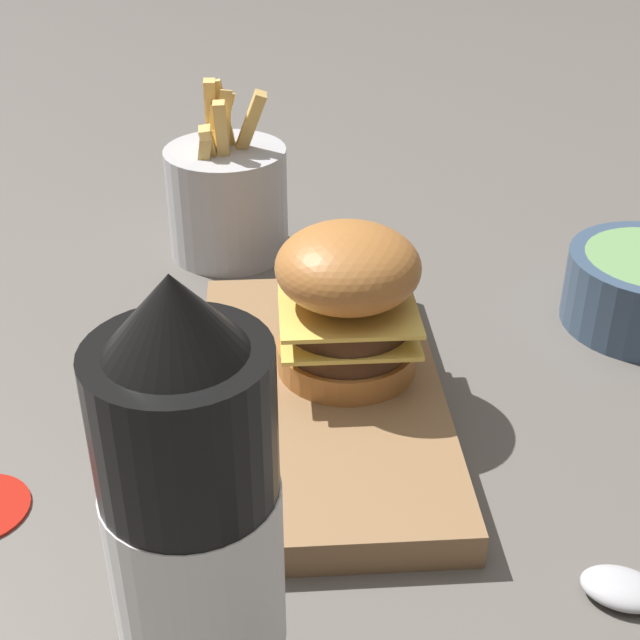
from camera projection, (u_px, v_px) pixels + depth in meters
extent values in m
plane|color=#5B5651|center=(327.00, 380.00, 0.64)|extent=(6.00, 6.00, 0.00)
cube|color=olive|center=(320.00, 397.00, 0.61)|extent=(0.30, 0.16, 0.02)
cylinder|color=#AD6B33|center=(346.00, 355.00, 0.61)|extent=(0.10, 0.10, 0.02)
cylinder|color=#422819|center=(347.00, 335.00, 0.60)|extent=(0.09, 0.09, 0.01)
cube|color=#EAC656|center=(347.00, 325.00, 0.60)|extent=(0.09, 0.09, 0.00)
cylinder|color=#422819|center=(347.00, 314.00, 0.60)|extent=(0.09, 0.09, 0.01)
cube|color=#EAC656|center=(347.00, 303.00, 0.59)|extent=(0.09, 0.09, 0.00)
ellipsoid|color=#AD6B33|center=(348.00, 267.00, 0.58)|extent=(0.10, 0.10, 0.05)
cylinder|color=black|center=(197.00, 560.00, 0.36)|extent=(0.07, 0.07, 0.20)
cylinder|color=silver|center=(198.00, 567.00, 0.36)|extent=(0.07, 0.07, 0.09)
cone|color=black|center=(172.00, 313.00, 0.30)|extent=(0.05, 0.05, 0.03)
cylinder|color=#B7B7BC|center=(228.00, 202.00, 0.80)|extent=(0.11, 0.11, 0.10)
cube|color=#E5B760|center=(212.00, 132.00, 0.78)|extent=(0.03, 0.01, 0.10)
cube|color=#E5B760|center=(223.00, 146.00, 0.76)|extent=(0.03, 0.02, 0.09)
cube|color=#E5B760|center=(216.00, 144.00, 0.77)|extent=(0.03, 0.04, 0.09)
cube|color=#E5B760|center=(227.00, 134.00, 0.78)|extent=(0.02, 0.03, 0.10)
cube|color=#E5B760|center=(245.00, 139.00, 0.77)|extent=(0.03, 0.04, 0.09)
cube|color=#E5B760|center=(203.00, 167.00, 0.76)|extent=(0.02, 0.02, 0.06)
cube|color=#E5B760|center=(212.00, 149.00, 0.77)|extent=(0.02, 0.02, 0.08)
cube|color=#E5B760|center=(213.00, 159.00, 0.77)|extent=(0.03, 0.02, 0.07)
cube|color=#E5B760|center=(224.00, 149.00, 0.76)|extent=(0.02, 0.01, 0.09)
ellipsoid|color=#B2B2B7|center=(622.00, 589.00, 0.47)|extent=(0.05, 0.05, 0.01)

